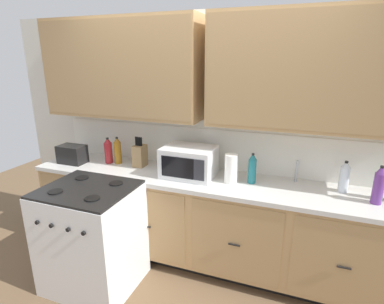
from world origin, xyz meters
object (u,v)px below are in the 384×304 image
object	(u,v)px
bottle_amber	(118,151)
bottle_red	(108,151)
stove_range	(92,237)
microwave	(189,162)
toaster	(72,154)
paper_towel_roll	(231,169)
bottle_clear	(344,177)
bottle_violet	(379,185)
knife_block	(140,155)
bottle_teal	(252,169)

from	to	relation	value
bottle_amber	bottle_red	distance (m)	0.10
stove_range	microwave	world-z (taller)	microwave
toaster	paper_towel_roll	distance (m)	1.70
stove_range	bottle_clear	size ratio (longest dim) A/B	3.53
stove_range	bottle_red	size ratio (longest dim) A/B	3.48
stove_range	toaster	size ratio (longest dim) A/B	3.39
bottle_amber	bottle_clear	distance (m)	2.16
bottle_violet	stove_range	bearing A→B (deg)	-164.94
knife_block	paper_towel_roll	bearing A→B (deg)	-5.66
bottle_amber	knife_block	bearing A→B (deg)	0.70
bottle_amber	bottle_red	xyz separation A→B (m)	(-0.10, -0.02, -0.01)
toaster	bottle_amber	xyz separation A→B (m)	(0.46, 0.16, 0.04)
knife_block	paper_towel_roll	size ratio (longest dim) A/B	1.19
knife_block	bottle_violet	world-z (taller)	knife_block
paper_towel_roll	bottle_teal	bearing A→B (deg)	15.77
toaster	bottle_clear	xyz separation A→B (m)	(2.62, 0.19, 0.04)
microwave	bottle_amber	world-z (taller)	bottle_amber
stove_range	bottle_amber	size ratio (longest dim) A/B	3.33
paper_towel_roll	bottle_teal	world-z (taller)	bottle_teal
bottle_teal	bottle_clear	bearing A→B (deg)	5.79
microwave	bottle_red	xyz separation A→B (m)	(-0.93, 0.06, -0.01)
toaster	bottle_violet	world-z (taller)	bottle_violet
bottle_red	bottle_teal	bearing A→B (deg)	-0.85
toaster	knife_block	xyz separation A→B (m)	(0.72, 0.16, 0.02)
bottle_violet	toaster	bearing A→B (deg)	-179.13
toaster	bottle_violet	distance (m)	2.85
bottle_teal	bottle_red	size ratio (longest dim) A/B	1.01
paper_towel_roll	bottle_red	xyz separation A→B (m)	(-1.34, 0.07, 0.00)
bottle_teal	bottle_violet	xyz separation A→B (m)	(0.97, -0.07, 0.01)
bottle_amber	bottle_clear	size ratio (longest dim) A/B	1.06
stove_range	bottle_clear	bearing A→B (deg)	20.43
bottle_teal	bottle_red	bearing A→B (deg)	179.15
bottle_clear	bottle_violet	xyz separation A→B (m)	(0.22, -0.15, 0.02)
stove_range	bottle_violet	size ratio (longest dim) A/B	3.12
toaster	bottle_teal	world-z (taller)	bottle_teal
bottle_amber	bottle_violet	xyz separation A→B (m)	(2.39, -0.12, 0.01)
bottle_amber	bottle_teal	world-z (taller)	bottle_amber
paper_towel_roll	bottle_teal	xyz separation A→B (m)	(0.18, 0.05, 0.00)
knife_block	bottle_teal	distance (m)	1.16
bottle_amber	bottle_teal	xyz separation A→B (m)	(1.42, -0.04, -0.00)
paper_towel_roll	bottle_amber	world-z (taller)	bottle_amber
toaster	bottle_amber	bearing A→B (deg)	18.98
stove_range	paper_towel_roll	bearing A→B (deg)	29.89
knife_block	bottle_teal	xyz separation A→B (m)	(1.16, -0.05, 0.02)
bottle_amber	toaster	bearing A→B (deg)	-161.02
bottle_teal	bottle_red	xyz separation A→B (m)	(-1.52, 0.02, -0.00)
stove_range	microwave	xyz separation A→B (m)	(0.67, 0.63, 0.58)
toaster	paper_towel_roll	xyz separation A→B (m)	(1.70, 0.06, 0.03)
stove_range	bottle_amber	bearing A→B (deg)	102.86
stove_range	microwave	bearing A→B (deg)	43.43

